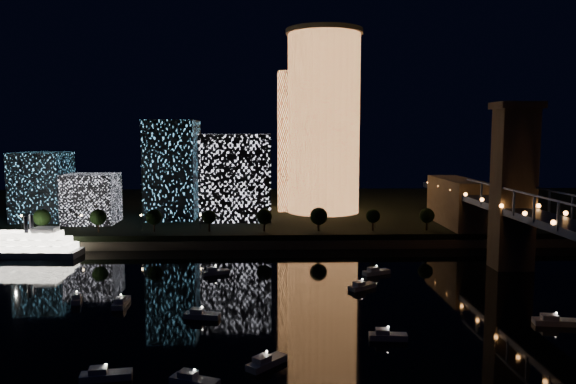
# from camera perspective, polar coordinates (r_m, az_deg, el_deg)

# --- Properties ---
(ground) EXTENTS (520.00, 520.00, 0.00)m
(ground) POSITION_cam_1_polar(r_m,az_deg,el_deg) (122.09, 2.04, -13.63)
(ground) COLOR black
(ground) RESTS_ON ground
(far_bank) EXTENTS (420.00, 160.00, 5.00)m
(far_bank) POSITION_cam_1_polar(r_m,az_deg,el_deg) (277.45, -0.23, -1.88)
(far_bank) COLOR black
(far_bank) RESTS_ON ground
(seawall) EXTENTS (420.00, 6.00, 3.00)m
(seawall) POSITION_cam_1_polar(r_m,az_deg,el_deg) (200.76, 0.42, -5.28)
(seawall) COLOR #6B5E4C
(seawall) RESTS_ON ground
(tower_cylindrical) EXTENTS (34.00, 34.00, 80.93)m
(tower_cylindrical) POSITION_cam_1_polar(r_m,az_deg,el_deg) (252.89, 3.64, 7.12)
(tower_cylindrical) COLOR #FF9A51
(tower_cylindrical) RESTS_ON far_bank
(tower_rectangular) EXTENTS (19.88, 19.88, 63.24)m
(tower_rectangular) POSITION_cam_1_polar(r_m,az_deg,el_deg) (261.72, 1.14, 5.13)
(tower_rectangular) COLOR #FF9A51
(tower_rectangular) RESTS_ON far_bank
(midrise_blocks) EXTENTS (104.14, 36.09, 41.07)m
(midrise_blocks) POSITION_cam_1_polar(r_m,az_deg,el_deg) (238.56, -12.43, 1.40)
(midrise_blocks) COLOR white
(midrise_blocks) RESTS_ON far_bank
(riverboat) EXTENTS (47.66, 12.60, 14.21)m
(riverboat) POSITION_cam_1_polar(r_m,az_deg,el_deg) (209.13, -26.62, -4.88)
(riverboat) COLOR silver
(riverboat) RESTS_ON ground
(motorboats) EXTENTS (115.24, 77.14, 2.78)m
(motorboats) POSITION_cam_1_polar(r_m,az_deg,el_deg) (128.13, -1.20, -12.27)
(motorboats) COLOR silver
(motorboats) RESTS_ON ground
(esplanade_trees) EXTENTS (165.79, 6.47, 8.74)m
(esplanade_trees) POSITION_cam_1_polar(r_m,az_deg,el_deg) (206.54, -9.03, -2.51)
(esplanade_trees) COLOR black
(esplanade_trees) RESTS_ON far_bank
(street_lamps) EXTENTS (132.70, 0.70, 5.65)m
(street_lamps) POSITION_cam_1_polar(r_m,az_deg,el_deg) (212.68, -8.91, -2.65)
(street_lamps) COLOR black
(street_lamps) RESTS_ON far_bank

